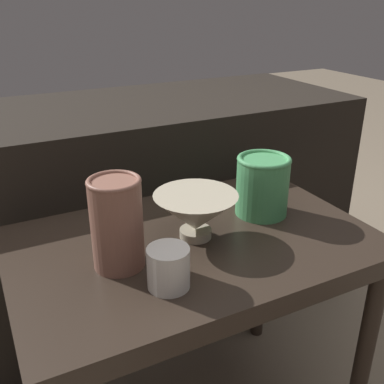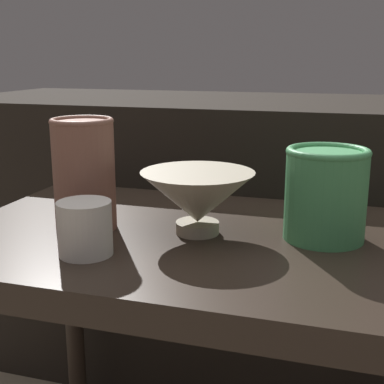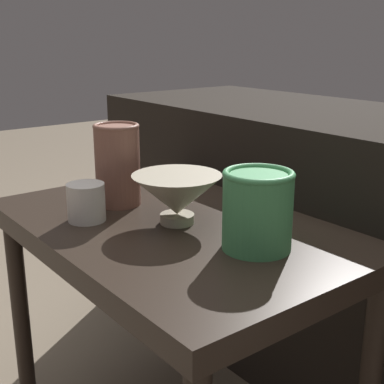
# 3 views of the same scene
# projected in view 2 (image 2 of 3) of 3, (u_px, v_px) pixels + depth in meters

# --- Properties ---
(table) EXTENTS (0.69, 0.44, 0.50)m
(table) POSITION_uv_depth(u_px,v_px,m) (192.00, 273.00, 0.77)
(table) COLOR #2D231C
(table) RESTS_ON ground_plane
(couch_backdrop) EXTENTS (1.42, 0.50, 0.64)m
(couch_backdrop) POSITION_uv_depth(u_px,v_px,m) (255.00, 236.00, 1.28)
(couch_backdrop) COLOR black
(couch_backdrop) RESTS_ON ground_plane
(bowl) EXTENTS (0.16, 0.16, 0.09)m
(bowl) POSITION_uv_depth(u_px,v_px,m) (197.00, 198.00, 0.75)
(bowl) COLOR #B2A88E
(bowl) RESTS_ON table
(vase_textured_left) EXTENTS (0.09, 0.09, 0.16)m
(vase_textured_left) POSITION_uv_depth(u_px,v_px,m) (84.00, 173.00, 0.76)
(vase_textured_left) COLOR brown
(vase_textured_left) RESTS_ON table
(vase_colorful_right) EXTENTS (0.11, 0.11, 0.13)m
(vase_colorful_right) POSITION_uv_depth(u_px,v_px,m) (326.00, 192.00, 0.72)
(vase_colorful_right) COLOR #47995B
(vase_colorful_right) RESTS_ON table
(cup) EXTENTS (0.07, 0.07, 0.07)m
(cup) POSITION_uv_depth(u_px,v_px,m) (85.00, 228.00, 0.67)
(cup) COLOR silver
(cup) RESTS_ON table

